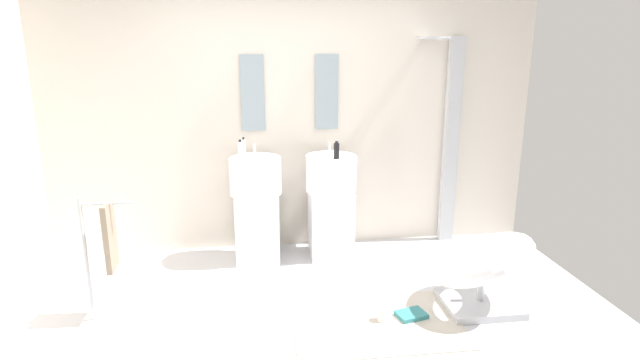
{
  "coord_description": "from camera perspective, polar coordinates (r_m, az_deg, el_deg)",
  "views": [
    {
      "loc": [
        -0.36,
        -3.29,
        2.0
      ],
      "look_at": [
        0.15,
        0.55,
        0.95
      ],
      "focal_mm": 28.81,
      "sensor_mm": 36.0,
      "label": 1
    }
  ],
  "objects": [
    {
      "name": "ground_plane",
      "position": [
        3.88,
        -1.18,
        -16.23
      ],
      "size": [
        4.8,
        3.6,
        0.04
      ],
      "primitive_type": "cube",
      "color": "silver"
    },
    {
      "name": "rear_partition",
      "position": [
        5.0,
        -3.38,
        7.09
      ],
      "size": [
        4.8,
        0.1,
        2.6
      ],
      "primitive_type": "cube",
      "color": "beige",
      "rests_on": "ground_plane"
    },
    {
      "name": "pedestal_sink_left",
      "position": [
        4.8,
        -7.08,
        -2.81
      ],
      "size": [
        0.47,
        0.47,
        1.08
      ],
      "color": "white",
      "rests_on": "ground_plane"
    },
    {
      "name": "pedestal_sink_right",
      "position": [
        4.85,
        1.21,
        -2.5
      ],
      "size": [
        0.47,
        0.47,
        1.08
      ],
      "color": "white",
      "rests_on": "ground_plane"
    },
    {
      "name": "vanity_mirror_left",
      "position": [
        4.89,
        -7.51,
        9.55
      ],
      "size": [
        0.22,
        0.03,
        0.7
      ],
      "primitive_type": "cube",
      "color": "#8C9EA8"
    },
    {
      "name": "vanity_mirror_right",
      "position": [
        4.94,
        0.74,
        9.74
      ],
      "size": [
        0.22,
        0.03,
        0.7
      ],
      "primitive_type": "cube",
      "color": "#8C9EA8"
    },
    {
      "name": "shower_column",
      "position": [
        5.28,
        14.22,
        4.64
      ],
      "size": [
        0.49,
        0.24,
        2.05
      ],
      "color": "#B7BABF",
      "rests_on": "ground_plane"
    },
    {
      "name": "lounge_chair",
      "position": [
        4.15,
        17.6,
        -9.04
      ],
      "size": [
        1.09,
        1.09,
        0.65
      ],
      "color": "#B7BABF",
      "rests_on": "ground_plane"
    },
    {
      "name": "towel_rack",
      "position": [
        3.99,
        -22.67,
        -6.15
      ],
      "size": [
        0.37,
        0.22,
        0.95
      ],
      "color": "#B7BABF",
      "rests_on": "ground_plane"
    },
    {
      "name": "area_rug",
      "position": [
        3.92,
        6.3,
        -15.53
      ],
      "size": [
        1.23,
        0.85,
        0.01
      ],
      "primitive_type": "cube",
      "color": "beige",
      "rests_on": "ground_plane"
    },
    {
      "name": "magazine_teal",
      "position": [
        4.02,
        10.1,
        -14.5
      ],
      "size": [
        0.24,
        0.21,
        0.03
      ],
      "primitive_type": "cube",
      "rotation": [
        0.0,
        0.0,
        0.25
      ],
      "color": "teal",
      "rests_on": "area_rug"
    },
    {
      "name": "coffee_mug",
      "position": [
        3.93,
        6.97,
        -14.61
      ],
      "size": [
        0.08,
        0.08,
        0.09
      ],
      "primitive_type": "cylinder",
      "color": "white",
      "rests_on": "area_rug"
    },
    {
      "name": "soap_bottle_clear",
      "position": [
        4.79,
        -8.47,
        3.66
      ],
      "size": [
        0.04,
        0.04,
        0.17
      ],
      "color": "silver",
      "rests_on": "pedestal_sink_left"
    },
    {
      "name": "soap_bottle_black",
      "position": [
        4.59,
        1.85,
        3.27
      ],
      "size": [
        0.05,
        0.05,
        0.16
      ],
      "color": "black",
      "rests_on": "pedestal_sink_right"
    },
    {
      "name": "soap_bottle_white",
      "position": [
        4.67,
        -8.85,
        3.35
      ],
      "size": [
        0.04,
        0.04,
        0.17
      ],
      "color": "white",
      "rests_on": "pedestal_sink_left"
    }
  ]
}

